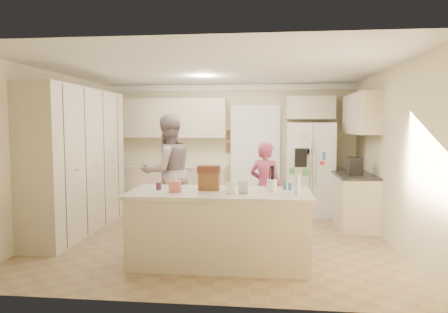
# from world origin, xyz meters

# --- Properties ---
(floor) EXTENTS (5.20, 4.60, 0.02)m
(floor) POSITION_xyz_m (0.00, 0.00, -0.01)
(floor) COLOR #8C7951
(floor) RESTS_ON ground
(ceiling) EXTENTS (5.20, 4.60, 0.02)m
(ceiling) POSITION_xyz_m (0.00, 0.00, 2.61)
(ceiling) COLOR white
(ceiling) RESTS_ON wall_back
(wall_back) EXTENTS (5.20, 0.02, 2.60)m
(wall_back) POSITION_xyz_m (0.00, 2.31, 1.30)
(wall_back) COLOR beige
(wall_back) RESTS_ON ground
(wall_front) EXTENTS (5.20, 0.02, 2.60)m
(wall_front) POSITION_xyz_m (0.00, -2.31, 1.30)
(wall_front) COLOR beige
(wall_front) RESTS_ON ground
(wall_left) EXTENTS (0.02, 4.60, 2.60)m
(wall_left) POSITION_xyz_m (-2.61, 0.00, 1.30)
(wall_left) COLOR beige
(wall_left) RESTS_ON ground
(wall_right) EXTENTS (0.02, 4.60, 2.60)m
(wall_right) POSITION_xyz_m (2.61, 0.00, 1.30)
(wall_right) COLOR beige
(wall_right) RESTS_ON ground
(crown_back) EXTENTS (5.20, 0.08, 0.12)m
(crown_back) POSITION_xyz_m (0.00, 2.26, 2.53)
(crown_back) COLOR white
(crown_back) RESTS_ON wall_back
(pantry_bank) EXTENTS (0.60, 2.60, 2.35)m
(pantry_bank) POSITION_xyz_m (-2.30, 0.20, 1.18)
(pantry_bank) COLOR beige
(pantry_bank) RESTS_ON floor
(back_base_cab) EXTENTS (2.20, 0.60, 0.88)m
(back_base_cab) POSITION_xyz_m (-1.15, 2.00, 0.44)
(back_base_cab) COLOR beige
(back_base_cab) RESTS_ON floor
(back_countertop) EXTENTS (2.24, 0.63, 0.04)m
(back_countertop) POSITION_xyz_m (-1.15, 1.99, 0.90)
(back_countertop) COLOR beige
(back_countertop) RESTS_ON back_base_cab
(back_upper_cab) EXTENTS (2.20, 0.35, 0.80)m
(back_upper_cab) POSITION_xyz_m (-1.15, 2.12, 1.90)
(back_upper_cab) COLOR beige
(back_upper_cab) RESTS_ON wall_back
(doorway_opening) EXTENTS (0.90, 0.06, 2.10)m
(doorway_opening) POSITION_xyz_m (0.55, 2.28, 1.05)
(doorway_opening) COLOR black
(doorway_opening) RESTS_ON floor
(doorway_casing) EXTENTS (1.02, 0.03, 2.22)m
(doorway_casing) POSITION_xyz_m (0.55, 2.24, 1.05)
(doorway_casing) COLOR white
(doorway_casing) RESTS_ON floor
(wall_frame_upper) EXTENTS (0.15, 0.02, 0.20)m
(wall_frame_upper) POSITION_xyz_m (0.02, 2.27, 1.55)
(wall_frame_upper) COLOR brown
(wall_frame_upper) RESTS_ON wall_back
(wall_frame_lower) EXTENTS (0.15, 0.02, 0.20)m
(wall_frame_lower) POSITION_xyz_m (0.02, 2.27, 1.28)
(wall_frame_lower) COLOR brown
(wall_frame_lower) RESTS_ON wall_back
(refrigerator) EXTENTS (0.95, 0.77, 1.80)m
(refrigerator) POSITION_xyz_m (1.64, 1.83, 0.90)
(refrigerator) COLOR white
(refrigerator) RESTS_ON floor
(fridge_seam) EXTENTS (0.02, 0.02, 1.78)m
(fridge_seam) POSITION_xyz_m (1.64, 1.48, 0.90)
(fridge_seam) COLOR gray
(fridge_seam) RESTS_ON refrigerator
(fridge_dispenser) EXTENTS (0.22, 0.03, 0.35)m
(fridge_dispenser) POSITION_xyz_m (1.42, 1.47, 1.15)
(fridge_dispenser) COLOR black
(fridge_dispenser) RESTS_ON refrigerator
(fridge_handle_l) EXTENTS (0.02, 0.02, 0.85)m
(fridge_handle_l) POSITION_xyz_m (1.59, 1.46, 1.05)
(fridge_handle_l) COLOR silver
(fridge_handle_l) RESTS_ON refrigerator
(fridge_handle_r) EXTENTS (0.02, 0.02, 0.85)m
(fridge_handle_r) POSITION_xyz_m (1.69, 1.46, 1.05)
(fridge_handle_r) COLOR silver
(fridge_handle_r) RESTS_ON refrigerator
(over_fridge_cab) EXTENTS (0.95, 0.35, 0.45)m
(over_fridge_cab) POSITION_xyz_m (1.65, 2.12, 2.10)
(over_fridge_cab) COLOR beige
(over_fridge_cab) RESTS_ON wall_back
(right_base_cab) EXTENTS (0.60, 1.20, 0.88)m
(right_base_cab) POSITION_xyz_m (2.30, 1.00, 0.44)
(right_base_cab) COLOR beige
(right_base_cab) RESTS_ON floor
(right_countertop) EXTENTS (0.63, 1.24, 0.04)m
(right_countertop) POSITION_xyz_m (2.29, 1.00, 0.90)
(right_countertop) COLOR #2D2B28
(right_countertop) RESTS_ON right_base_cab
(right_upper_cab) EXTENTS (0.35, 1.50, 0.70)m
(right_upper_cab) POSITION_xyz_m (2.43, 1.20, 1.95)
(right_upper_cab) COLOR beige
(right_upper_cab) RESTS_ON wall_right
(coffee_maker) EXTENTS (0.22, 0.28, 0.30)m
(coffee_maker) POSITION_xyz_m (2.25, 0.80, 1.07)
(coffee_maker) COLOR black
(coffee_maker) RESTS_ON right_countertop
(island_base) EXTENTS (2.20, 0.90, 0.88)m
(island_base) POSITION_xyz_m (0.20, -1.10, 0.44)
(island_base) COLOR beige
(island_base) RESTS_ON floor
(island_top) EXTENTS (2.28, 0.96, 0.05)m
(island_top) POSITION_xyz_m (0.20, -1.10, 0.90)
(island_top) COLOR beige
(island_top) RESTS_ON island_base
(utensil_crock) EXTENTS (0.13, 0.13, 0.15)m
(utensil_crock) POSITION_xyz_m (0.85, -1.05, 1.00)
(utensil_crock) COLOR white
(utensil_crock) RESTS_ON island_top
(tissue_box) EXTENTS (0.13, 0.13, 0.14)m
(tissue_box) POSITION_xyz_m (-0.35, -1.20, 1.00)
(tissue_box) COLOR #CD6262
(tissue_box) RESTS_ON island_top
(tissue_plume) EXTENTS (0.08, 0.08, 0.08)m
(tissue_plume) POSITION_xyz_m (-0.35, -1.20, 1.10)
(tissue_plume) COLOR white
(tissue_plume) RESTS_ON tissue_box
(dollhouse_body) EXTENTS (0.26, 0.18, 0.22)m
(dollhouse_body) POSITION_xyz_m (0.05, -1.00, 1.04)
(dollhouse_body) COLOR brown
(dollhouse_body) RESTS_ON island_top
(dollhouse_roof) EXTENTS (0.28, 0.20, 0.10)m
(dollhouse_roof) POSITION_xyz_m (0.05, -1.00, 1.20)
(dollhouse_roof) COLOR #592D1E
(dollhouse_roof) RESTS_ON dollhouse_body
(jam_jar) EXTENTS (0.07, 0.07, 0.09)m
(jam_jar) POSITION_xyz_m (-0.60, -1.05, 0.97)
(jam_jar) COLOR #59263F
(jam_jar) RESTS_ON island_top
(greeting_card_a) EXTENTS (0.12, 0.06, 0.16)m
(greeting_card_a) POSITION_xyz_m (0.35, -1.30, 1.01)
(greeting_card_a) COLOR white
(greeting_card_a) RESTS_ON island_top
(greeting_card_b) EXTENTS (0.12, 0.05, 0.16)m
(greeting_card_b) POSITION_xyz_m (0.50, -1.25, 1.01)
(greeting_card_b) COLOR silver
(greeting_card_b) RESTS_ON island_top
(water_bottle) EXTENTS (0.07, 0.07, 0.24)m
(water_bottle) POSITION_xyz_m (1.15, -1.25, 1.04)
(water_bottle) COLOR silver
(water_bottle) RESTS_ON island_top
(shaker_salt) EXTENTS (0.05, 0.05, 0.09)m
(shaker_salt) POSITION_xyz_m (1.02, -0.88, 0.97)
(shaker_salt) COLOR #385794
(shaker_salt) RESTS_ON island_top
(shaker_pepper) EXTENTS (0.05, 0.05, 0.09)m
(shaker_pepper) POSITION_xyz_m (1.09, -0.88, 0.97)
(shaker_pepper) COLOR #385794
(shaker_pepper) RESTS_ON island_top
(teen_boy) EXTENTS (1.19, 1.16, 1.94)m
(teen_boy) POSITION_xyz_m (-0.88, 0.55, 0.97)
(teen_boy) COLOR gray
(teen_boy) RESTS_ON floor
(teen_girl) EXTENTS (0.64, 0.54, 1.49)m
(teen_girl) POSITION_xyz_m (0.77, 0.48, 0.74)
(teen_girl) COLOR #9F3845
(teen_girl) RESTS_ON floor
(fridge_magnets) EXTENTS (0.76, 0.02, 1.44)m
(fridge_magnets) POSITION_xyz_m (1.64, 1.47, 0.90)
(fridge_magnets) COLOR tan
(fridge_magnets) RESTS_ON refrigerator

